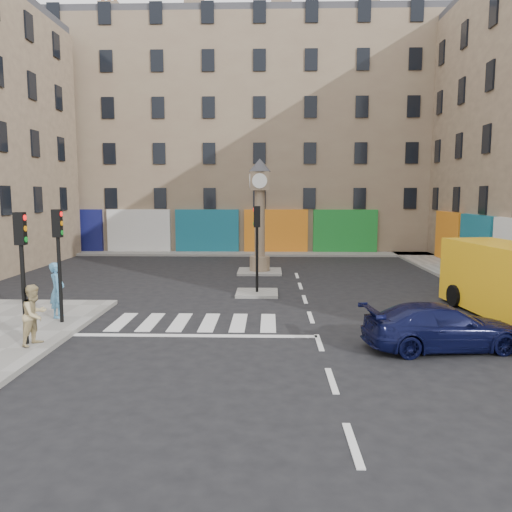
{
  "coord_description": "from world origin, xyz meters",
  "views": [
    {
      "loc": [
        -1.47,
        -13.25,
        4.36
      ],
      "look_at": [
        -1.97,
        5.48,
        2.0
      ],
      "focal_mm": 35.0,
      "sensor_mm": 36.0,
      "label": 1
    }
  ],
  "objects_px": {
    "traffic_light_left_far": "(58,247)",
    "pedestrian_tan": "(35,315)",
    "navy_sedan": "(442,327)",
    "traffic_light_left_near": "(22,257)",
    "pedestrian_blue": "(57,290)",
    "clock_pillar": "(260,208)",
    "traffic_light_island": "(257,235)"
  },
  "relations": [
    {
      "from": "traffic_light_left_far",
      "to": "pedestrian_tan",
      "type": "xyz_separation_m",
      "value": [
        0.3,
        -2.46,
        -1.62
      ]
    },
    {
      "from": "traffic_light_left_far",
      "to": "navy_sedan",
      "type": "height_order",
      "value": "traffic_light_left_far"
    },
    {
      "from": "traffic_light_left_near",
      "to": "pedestrian_blue",
      "type": "relative_size",
      "value": 1.96
    },
    {
      "from": "navy_sedan",
      "to": "clock_pillar",
      "type": "bearing_deg",
      "value": 14.0
    },
    {
      "from": "traffic_light_left_near",
      "to": "navy_sedan",
      "type": "height_order",
      "value": "traffic_light_left_near"
    },
    {
      "from": "traffic_light_island",
      "to": "navy_sedan",
      "type": "bearing_deg",
      "value": -54.35
    },
    {
      "from": "traffic_light_island",
      "to": "clock_pillar",
      "type": "distance_m",
      "value": 6.07
    },
    {
      "from": "traffic_light_left_far",
      "to": "pedestrian_tan",
      "type": "relative_size",
      "value": 2.17
    },
    {
      "from": "clock_pillar",
      "to": "pedestrian_tan",
      "type": "distance_m",
      "value": 15.31
    },
    {
      "from": "pedestrian_tan",
      "to": "clock_pillar",
      "type": "bearing_deg",
      "value": -6.52
    },
    {
      "from": "pedestrian_blue",
      "to": "traffic_light_left_near",
      "type": "bearing_deg",
      "value": -176.83
    },
    {
      "from": "traffic_light_left_far",
      "to": "navy_sedan",
      "type": "xyz_separation_m",
      "value": [
        11.68,
        -2.1,
        -1.98
      ]
    },
    {
      "from": "navy_sedan",
      "to": "pedestrian_tan",
      "type": "height_order",
      "value": "pedestrian_tan"
    },
    {
      "from": "clock_pillar",
      "to": "pedestrian_blue",
      "type": "bearing_deg",
      "value": -121.87
    },
    {
      "from": "traffic_light_left_near",
      "to": "pedestrian_tan",
      "type": "relative_size",
      "value": 2.17
    },
    {
      "from": "traffic_light_left_near",
      "to": "navy_sedan",
      "type": "distance_m",
      "value": 11.85
    },
    {
      "from": "traffic_light_left_far",
      "to": "traffic_light_island",
      "type": "relative_size",
      "value": 1.0
    },
    {
      "from": "clock_pillar",
      "to": "pedestrian_tan",
      "type": "height_order",
      "value": "clock_pillar"
    },
    {
      "from": "traffic_light_left_far",
      "to": "traffic_light_island",
      "type": "bearing_deg",
      "value": 40.6
    },
    {
      "from": "clock_pillar",
      "to": "navy_sedan",
      "type": "xyz_separation_m",
      "value": [
        5.38,
        -13.49,
        -2.91
      ]
    },
    {
      "from": "clock_pillar",
      "to": "pedestrian_tan",
      "type": "relative_size",
      "value": 3.58
    },
    {
      "from": "traffic_light_left_far",
      "to": "pedestrian_tan",
      "type": "bearing_deg",
      "value": -83.06
    },
    {
      "from": "traffic_light_island",
      "to": "pedestrian_blue",
      "type": "xyz_separation_m",
      "value": [
        -6.69,
        -4.76,
        -1.5
      ]
    },
    {
      "from": "traffic_light_left_near",
      "to": "pedestrian_blue",
      "type": "bearing_deg",
      "value": 97.27
    },
    {
      "from": "clock_pillar",
      "to": "navy_sedan",
      "type": "bearing_deg",
      "value": -68.27
    },
    {
      "from": "traffic_light_left_near",
      "to": "clock_pillar",
      "type": "xyz_separation_m",
      "value": [
        6.3,
        13.8,
        0.93
      ]
    },
    {
      "from": "traffic_light_left_far",
      "to": "navy_sedan",
      "type": "distance_m",
      "value": 12.03
    },
    {
      "from": "clock_pillar",
      "to": "navy_sedan",
      "type": "distance_m",
      "value": 14.81
    },
    {
      "from": "traffic_light_left_near",
      "to": "clock_pillar",
      "type": "height_order",
      "value": "clock_pillar"
    },
    {
      "from": "traffic_light_left_near",
      "to": "clock_pillar",
      "type": "distance_m",
      "value": 15.19
    },
    {
      "from": "traffic_light_island",
      "to": "traffic_light_left_near",
      "type": "bearing_deg",
      "value": -128.93
    },
    {
      "from": "traffic_light_left_near",
      "to": "navy_sedan",
      "type": "xyz_separation_m",
      "value": [
        11.68,
        0.3,
        -1.98
      ]
    }
  ]
}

